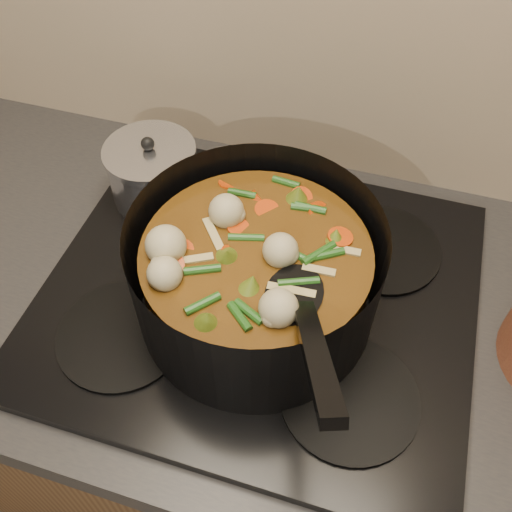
# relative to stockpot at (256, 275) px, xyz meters

# --- Properties ---
(counter) EXTENTS (2.64, 0.64, 0.91)m
(counter) POSITION_rel_stockpot_xyz_m (-0.00, 0.03, -0.55)
(counter) COLOR brown
(counter) RESTS_ON ground
(stovetop) EXTENTS (0.62, 0.54, 0.03)m
(stovetop) POSITION_rel_stockpot_xyz_m (-0.00, 0.03, -0.09)
(stovetop) COLOR black
(stovetop) RESTS_ON counter
(stockpot) EXTENTS (0.37, 0.44, 0.24)m
(stockpot) POSITION_rel_stockpot_xyz_m (0.00, 0.00, 0.00)
(stockpot) COLOR black
(stockpot) RESTS_ON stovetop
(saucepan) EXTENTS (0.15, 0.15, 0.12)m
(saucepan) POSITION_rel_stockpot_xyz_m (-0.23, 0.17, -0.03)
(saucepan) COLOR silver
(saucepan) RESTS_ON stovetop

